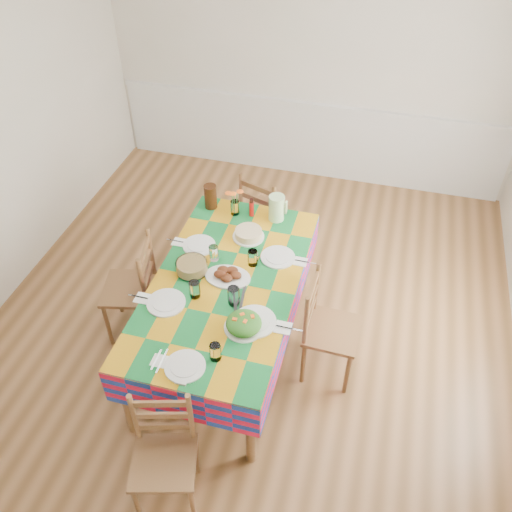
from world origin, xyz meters
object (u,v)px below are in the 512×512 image
(green_pitcher, at_px, (277,208))
(tea_pitcher, at_px, (211,197))
(meat_platter, at_px, (228,275))
(chair_near, at_px, (164,456))
(chair_left, at_px, (134,289))
(dining_table, at_px, (226,289))
(chair_right, at_px, (327,329))
(chair_far, at_px, (265,215))

(green_pitcher, distance_m, tea_pitcher, 0.59)
(meat_platter, height_order, chair_near, chair_near)
(meat_platter, relative_size, chair_left, 0.36)
(dining_table, bearing_deg, tea_pitcher, 115.07)
(meat_platter, distance_m, chair_right, 0.86)
(tea_pitcher, distance_m, chair_right, 1.54)
(meat_platter, height_order, green_pitcher, green_pitcher)
(tea_pitcher, relative_size, chair_near, 0.24)
(dining_table, xyz_separation_m, green_pitcher, (0.19, 0.85, 0.20))
(dining_table, xyz_separation_m, chair_left, (-0.80, 0.01, -0.21))
(chair_near, relative_size, chair_left, 0.94)
(dining_table, xyz_separation_m, tea_pitcher, (-0.40, 0.86, 0.20))
(meat_platter, height_order, chair_right, chair_right)
(chair_left, distance_m, chair_right, 1.60)
(dining_table, distance_m, chair_near, 1.29)
(dining_table, height_order, tea_pitcher, tea_pitcher)
(dining_table, xyz_separation_m, chair_far, (-0.01, 1.27, -0.23))
(chair_left, bearing_deg, chair_right, 76.52)
(dining_table, relative_size, chair_far, 2.12)
(dining_table, distance_m, green_pitcher, 0.89)
(chair_near, height_order, chair_right, chair_right)
(tea_pitcher, distance_m, chair_left, 1.03)
(meat_platter, height_order, chair_left, chair_left)
(chair_left, bearing_deg, chair_near, 18.54)
(chair_left, bearing_deg, green_pitcher, 116.98)
(tea_pitcher, relative_size, chair_right, 0.23)
(meat_platter, distance_m, chair_near, 1.36)
(dining_table, bearing_deg, green_pitcher, 77.28)
(green_pitcher, xyz_separation_m, chair_right, (0.61, -0.85, -0.42))
(dining_table, distance_m, meat_platter, 0.12)
(meat_platter, height_order, chair_far, chair_far)
(meat_platter, xyz_separation_m, chair_near, (-0.02, -1.31, -0.36))
(dining_table, relative_size, meat_platter, 5.68)
(dining_table, bearing_deg, chair_left, 179.27)
(chair_right, bearing_deg, meat_platter, 88.68)
(dining_table, height_order, meat_platter, meat_platter)
(meat_platter, relative_size, green_pitcher, 1.53)
(green_pitcher, bearing_deg, chair_near, -95.47)
(chair_near, xyz_separation_m, chair_left, (-0.79, 1.28, 0.03))
(dining_table, height_order, chair_far, chair_far)
(green_pitcher, height_order, chair_left, green_pitcher)
(chair_near, bearing_deg, chair_right, 41.62)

